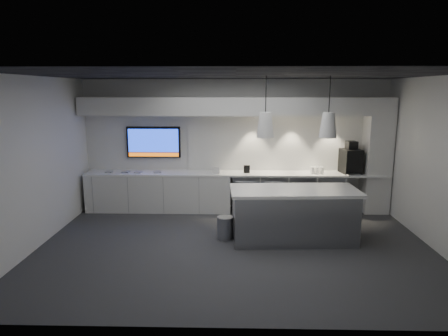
{
  "coord_description": "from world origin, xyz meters",
  "views": [
    {
      "loc": [
        -0.03,
        -6.75,
        2.76
      ],
      "look_at": [
        -0.22,
        1.1,
        1.22
      ],
      "focal_mm": 32.0,
      "sensor_mm": 36.0,
      "label": 1
    }
  ],
  "objects_px": {
    "island": "(294,215)",
    "coffee_machine": "(351,160)",
    "wall_tv": "(154,142)",
    "bin": "(225,228)"
  },
  "relations": [
    {
      "from": "wall_tv",
      "to": "coffee_machine",
      "type": "bearing_deg",
      "value": -3.13
    },
    {
      "from": "island",
      "to": "coffee_machine",
      "type": "distance_m",
      "value": 2.52
    },
    {
      "from": "island",
      "to": "coffee_machine",
      "type": "xyz_separation_m",
      "value": [
        1.54,
        1.88,
        0.7
      ]
    },
    {
      "from": "wall_tv",
      "to": "coffee_machine",
      "type": "relative_size",
      "value": 1.72
    },
    {
      "from": "wall_tv",
      "to": "bin",
      "type": "bearing_deg",
      "value": -50.27
    },
    {
      "from": "coffee_machine",
      "to": "bin",
      "type": "bearing_deg",
      "value": -156.31
    },
    {
      "from": "wall_tv",
      "to": "coffee_machine",
      "type": "height_order",
      "value": "wall_tv"
    },
    {
      "from": "island",
      "to": "coffee_machine",
      "type": "bearing_deg",
      "value": 47.71
    },
    {
      "from": "bin",
      "to": "coffee_machine",
      "type": "distance_m",
      "value": 3.48
    },
    {
      "from": "bin",
      "to": "wall_tv",
      "type": "bearing_deg",
      "value": 129.73
    }
  ]
}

